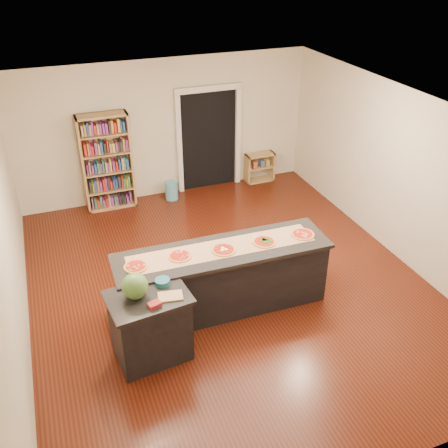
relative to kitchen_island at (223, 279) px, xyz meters
name	(u,v)px	position (x,y,z in m)	size (l,w,h in m)	color
room	(229,207)	(0.27, 0.47, 0.89)	(6.00, 7.00, 2.80)	beige
doorway	(209,134)	(1.17, 3.93, 0.69)	(1.40, 0.09, 2.21)	black
kitchen_island	(223,279)	(0.00, 0.00, 0.00)	(3.07, 0.83, 1.01)	black
side_counter	(151,326)	(-1.21, -0.60, -0.01)	(0.99, 0.73, 0.98)	black
bookshelf	(107,162)	(-0.99, 3.75, 0.45)	(0.96, 0.34, 1.93)	tan
low_shelf	(260,167)	(2.30, 3.78, -0.19)	(0.65, 0.28, 0.65)	tan
waste_bin	(172,190)	(0.23, 3.64, -0.31)	(0.27, 0.27, 0.39)	#54A2BD
kraft_paper	(222,248)	(0.00, 0.03, 0.50)	(2.66, 0.48, 0.00)	tan
watermelon	(135,286)	(-1.35, -0.56, 0.64)	(0.33, 0.33, 0.33)	#144214
cutting_board	(170,296)	(-0.96, -0.71, 0.48)	(0.30, 0.20, 0.02)	tan
package_red	(154,305)	(-1.18, -0.82, 0.50)	(0.15, 0.11, 0.05)	maroon
package_teal	(162,282)	(-0.98, -0.43, 0.51)	(0.19, 0.19, 0.07)	#195966
pizza_a	(136,266)	(-1.23, 0.01, 0.52)	(0.33, 0.33, 0.02)	#B07C43
pizza_b	(180,256)	(-0.61, 0.04, 0.52)	(0.32, 0.32, 0.02)	#B07C43
pizza_c	(223,250)	(0.00, -0.02, 0.52)	(0.35, 0.35, 0.02)	#B07C43
pizza_d	(264,242)	(0.61, -0.04, 0.52)	(0.33, 0.33, 0.02)	#B07C43
pizza_e	(303,234)	(1.22, -0.05, 0.52)	(0.34, 0.34, 0.02)	#B07C43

